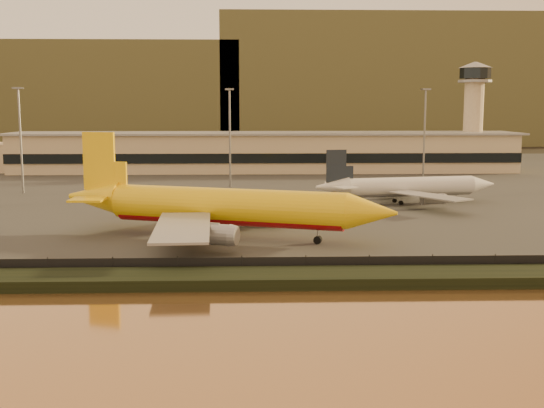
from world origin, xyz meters
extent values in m
plane|color=black|center=(0.00, 0.00, 0.00)|extent=(900.00, 900.00, 0.00)
cube|color=black|center=(0.00, -17.00, 0.70)|extent=(320.00, 7.00, 1.40)
cube|color=#2D2D2D|center=(0.00, 95.00, 0.10)|extent=(320.00, 220.00, 0.20)
cube|color=black|center=(0.00, -13.00, 1.30)|extent=(300.00, 0.05, 2.20)
cube|color=tan|center=(0.00, 125.00, 6.20)|extent=(160.00, 22.00, 12.00)
cube|color=black|center=(0.00, 113.80, 5.20)|extent=(160.00, 0.60, 3.00)
cube|color=gray|center=(0.00, 125.00, 12.50)|extent=(164.00, 24.00, 0.60)
cylinder|color=tan|center=(70.00, 131.00, 15.20)|extent=(6.40, 6.40, 30.00)
cylinder|color=black|center=(70.00, 131.00, 31.95)|extent=(10.40, 10.40, 3.50)
cone|color=gray|center=(70.00, 131.00, 34.70)|extent=(11.20, 11.20, 2.00)
cylinder|color=gray|center=(70.00, 131.00, 29.40)|extent=(11.20, 11.20, 0.80)
cylinder|color=slate|center=(-60.00, 70.00, 12.70)|extent=(0.50, 0.50, 25.00)
cube|color=slate|center=(-60.00, 70.00, 25.40)|extent=(2.20, 2.20, 0.40)
cylinder|color=slate|center=(-10.00, 80.00, 12.70)|extent=(0.50, 0.50, 25.00)
cube|color=slate|center=(-10.00, 80.00, 25.40)|extent=(2.20, 2.20, 0.40)
cylinder|color=slate|center=(40.00, 78.00, 12.70)|extent=(0.50, 0.50, 25.00)
cube|color=slate|center=(40.00, 78.00, 25.40)|extent=(2.20, 2.20, 0.40)
cube|color=brown|center=(-140.00, 340.00, 27.50)|extent=(260.00, 160.00, 55.00)
cube|color=brown|center=(90.00, 340.00, 35.00)|extent=(220.00, 160.00, 70.00)
cylinder|color=yellow|center=(-8.44, 10.78, 5.47)|extent=(38.10, 17.82, 5.55)
cylinder|color=#9F090C|center=(-8.44, 10.78, 4.50)|extent=(36.69, 16.32, 4.33)
cone|color=yellow|center=(13.22, 3.26, 5.47)|extent=(8.87, 7.69, 5.55)
cone|color=yellow|center=(-31.12, 18.64, 5.89)|extent=(10.89, 8.38, 5.55)
cube|color=yellow|center=(-30.11, 18.29, 11.99)|extent=(5.69, 2.34, 9.71)
cube|color=yellow|center=(-27.29, 23.18, 6.30)|extent=(7.43, 7.42, 0.33)
cube|color=yellow|center=(-30.92, 12.70, 6.30)|extent=(5.44, 5.37, 0.33)
cube|color=gray|center=(-4.61, 25.08, 4.50)|extent=(21.41, 22.99, 0.33)
cylinder|color=gray|center=(-3.27, 20.81, 2.97)|extent=(7.05, 4.98, 3.05)
cube|color=gray|center=(-14.29, -2.83, 4.50)|extent=(8.66, 24.34, 0.33)
cylinder|color=gray|center=(-10.59, -0.31, 2.97)|extent=(7.05, 4.98, 3.05)
cylinder|color=black|center=(5.41, 5.97, 0.81)|extent=(1.47, 1.32, 1.22)
cylinder|color=slate|center=(5.41, 5.97, 1.45)|extent=(0.21, 0.21, 2.50)
cylinder|color=black|center=(-13.04, 9.73, 0.81)|extent=(1.47, 1.32, 1.22)
cylinder|color=slate|center=(-13.04, 9.73, 1.45)|extent=(0.21, 0.21, 2.50)
cylinder|color=black|center=(-11.41, 14.44, 0.81)|extent=(1.47, 1.32, 1.22)
cylinder|color=slate|center=(-11.41, 14.44, 1.45)|extent=(0.21, 0.21, 2.50)
cylinder|color=silver|center=(30.00, 49.38, 3.95)|extent=(28.70, 9.05, 3.95)
cylinder|color=gray|center=(30.00, 49.38, 3.26)|extent=(27.77, 8.05, 3.08)
cone|color=silver|center=(46.71, 52.46, 3.95)|extent=(6.16, 4.89, 3.95)
cone|color=silver|center=(12.51, 46.15, 4.25)|extent=(7.71, 5.18, 3.95)
cube|color=#1A212F|center=(13.28, 46.29, 8.60)|extent=(4.33, 1.10, 6.92)
cube|color=silver|center=(13.34, 50.33, 4.55)|extent=(4.41, 4.24, 0.24)
cube|color=silver|center=(14.78, 42.55, 4.55)|extent=(5.26, 5.18, 0.24)
cube|color=gray|center=(27.25, 59.92, 3.26)|extent=(8.98, 18.53, 0.24)
cylinder|color=gray|center=(29.67, 57.66, 2.18)|extent=(5.06, 3.00, 2.17)
cube|color=gray|center=(31.19, 38.55, 3.26)|extent=(14.21, 17.98, 0.24)
cylinder|color=gray|center=(32.65, 41.53, 2.18)|extent=(5.06, 3.00, 2.17)
cylinder|color=black|center=(40.69, 51.35, 0.63)|extent=(0.98, 0.84, 0.87)
cylinder|color=slate|center=(40.69, 51.35, 1.09)|extent=(0.21, 0.21, 1.78)
cylinder|color=black|center=(27.40, 47.09, 0.63)|extent=(0.98, 0.84, 0.87)
cylinder|color=slate|center=(27.40, 47.09, 1.09)|extent=(0.21, 0.21, 1.78)
cylinder|color=black|center=(26.76, 50.59, 0.63)|extent=(0.98, 0.84, 0.87)
cylinder|color=slate|center=(26.76, 50.59, 1.09)|extent=(0.21, 0.21, 1.78)
cube|color=yellow|center=(2.78, 22.66, 1.18)|extent=(4.35, 1.96, 1.96)
cube|color=silver|center=(-11.99, 28.80, 1.17)|extent=(4.64, 2.94, 1.93)
camera|label=1|loc=(-5.02, -96.12, 21.01)|focal=45.00mm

